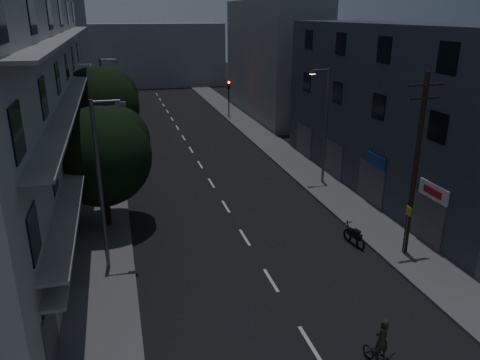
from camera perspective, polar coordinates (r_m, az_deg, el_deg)
name	(u,v)px	position (r m, az deg, el deg)	size (l,w,h in m)	color
ground	(199,163)	(38.49, -5.02, 2.09)	(160.00, 160.00, 0.00)	black
sidewalk_left	(104,169)	(37.98, -16.23, 1.24)	(3.00, 90.00, 0.15)	#565659
sidewalk_right	(285,155)	(40.36, 5.52, 3.03)	(3.00, 90.00, 0.15)	#565659
lane_markings	(187,143)	(44.41, -6.47, 4.45)	(0.15, 60.50, 0.01)	beige
building_left	(10,98)	(30.09, -26.20, 8.92)	(7.00, 36.00, 14.00)	#A6A6A1
building_right	(416,116)	(31.66, 20.64, 7.34)	(6.19, 28.00, 11.00)	#2D313D
building_far_left	(58,46)	(59.56, -21.31, 14.96)	(6.00, 20.00, 16.00)	slate
building_far_right	(273,59)	(56.44, 4.01, 14.47)	(6.00, 20.00, 13.00)	slate
building_far_end	(150,55)	(81.68, -10.96, 14.72)	(24.00, 8.00, 10.00)	slate
tree_near	(102,153)	(26.63, -16.51, 3.23)	(5.52, 5.52, 6.81)	black
tree_mid	(99,104)	(38.08, -16.80, 8.82)	(6.24, 6.24, 7.67)	black
tree_far	(101,95)	(46.30, -16.55, 9.89)	(5.41, 5.41, 6.69)	black
traffic_signal_far_right	(229,91)	(54.66, -1.38, 10.75)	(0.28, 0.37, 4.10)	black
traffic_signal_far_left	(113,99)	(51.64, -15.27, 9.55)	(0.28, 0.37, 4.10)	black
street_lamp_left_near	(102,179)	(21.81, -16.48, 0.17)	(1.51, 0.25, 8.00)	#5B5D63
street_lamp_right	(324,121)	(32.92, 10.26, 7.12)	(1.51, 0.25, 8.00)	#5B6063
street_lamp_left_far	(106,102)	(40.79, -16.06, 9.07)	(1.51, 0.25, 8.00)	slate
utility_pole	(416,163)	(23.72, 20.67, 1.94)	(1.80, 0.24, 9.00)	black
bus_stop_sign	(407,222)	(24.56, 19.73, -4.80)	(0.06, 0.35, 2.52)	#595B60
motorcycle	(354,236)	(25.57, 13.74, -6.70)	(0.54, 1.83, 1.18)	black
cyclist	(380,351)	(17.71, 16.73, -19.36)	(0.91, 1.65, 1.98)	black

